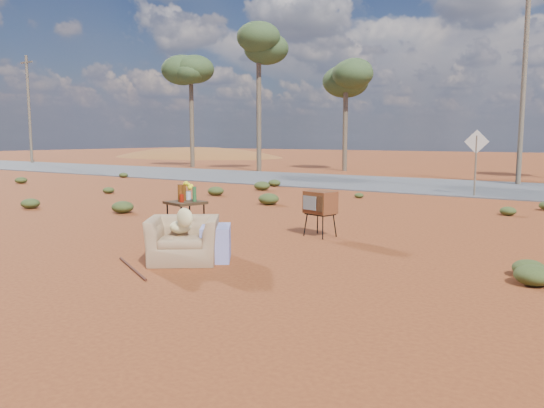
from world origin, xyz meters
The scene contains 14 objects.
ground centered at (0.00, 0.00, 0.00)m, with size 140.00×140.00×0.00m, color brown.
highway centered at (0.00, 15.00, 0.02)m, with size 140.00×7.00×0.04m, color #565659.
dirt_mound centered at (-30.00, 34.00, 0.00)m, with size 26.00×18.00×2.00m, color brown.
armchair centered at (-0.10, -0.09, 0.44)m, with size 1.37×1.38×0.94m.
tv_unit centered at (0.62, 2.89, 0.66)m, with size 0.64×0.57×0.89m.
side_table centered at (-0.88, 0.69, 0.85)m, with size 0.70×0.70×1.15m.
rusty_bar centered at (-0.45, -0.96, 0.02)m, with size 0.04×0.04×1.48m, color #4F2215.
road_sign centered at (1.50, 12.00, 1.50)m, with size 0.78×0.06×2.19m.
eucalyptus_far_left centered at (-18.00, 20.00, 5.94)m, with size 3.20×3.20×7.10m.
eucalyptus_left centered at (-12.00, 19.00, 6.92)m, with size 3.20×3.20×8.10m.
eucalyptus_near_left centered at (-8.00, 22.00, 5.45)m, with size 3.20×3.20×6.60m.
utility_pole_west centered at (-32.00, 17.50, 4.15)m, with size 1.40×0.20×8.00m.
utility_pole_center centered at (2.00, 17.50, 4.15)m, with size 1.40×0.20×8.00m.
scrub_patch centered at (-0.82, 4.41, 0.14)m, with size 17.49×8.07×0.33m.
Camera 1 is at (5.47, -6.20, 1.93)m, focal length 35.00 mm.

